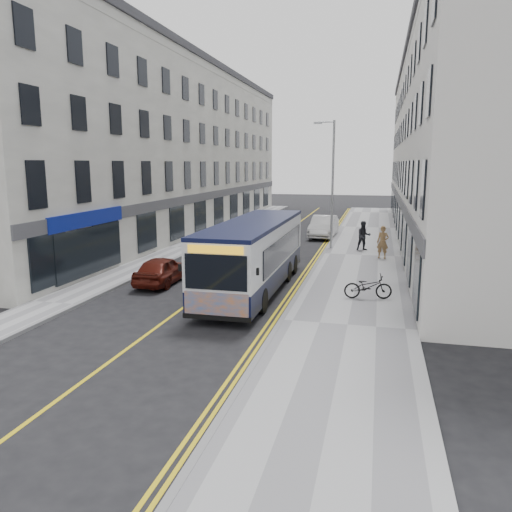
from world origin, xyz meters
The scene contains 17 objects.
ground centered at (0.00, 0.00, 0.00)m, with size 140.00×140.00×0.00m, color black.
pavement_east centered at (6.25, 12.00, 0.06)m, with size 4.50×64.00×0.12m, color #949597.
pavement_west centered at (-5.00, 12.00, 0.06)m, with size 2.00×64.00×0.12m, color #949597.
kerb_east centered at (4.00, 12.00, 0.07)m, with size 0.18×64.00×0.13m, color slate.
kerb_west centered at (-4.00, 12.00, 0.07)m, with size 0.18×64.00×0.13m, color slate.
road_centre_line centered at (0.00, 12.00, 0.00)m, with size 0.12×64.00×0.01m, color gold.
road_dbl_yellow_inner centered at (3.55, 12.00, 0.00)m, with size 0.10×64.00×0.01m, color gold.
road_dbl_yellow_outer centered at (3.75, 12.00, 0.00)m, with size 0.10×64.00×0.01m, color gold.
terrace_east centered at (11.50, 21.00, 6.50)m, with size 6.00×46.00×13.00m, color silver.
terrace_west centered at (-9.00, 21.00, 6.50)m, with size 6.00×46.00×13.00m, color silver.
streetlamp centered at (4.17, 14.00, 4.38)m, with size 1.32×0.18×8.00m.
city_bus centered at (2.02, 2.83, 1.66)m, with size 2.44×10.42×3.03m.
bicycle centered at (6.82, 2.25, 0.61)m, with size 0.65×1.88×0.99m, color black.
pedestrian_near centered at (7.40, 11.19, 1.04)m, with size 0.67×0.44×1.84m, color olive.
pedestrian_far centered at (6.27, 13.67, 1.02)m, with size 0.87×0.68×1.80m, color black.
car_white centered at (3.20, 19.36, 0.79)m, with size 1.68×4.81×1.59m, color silver.
car_maroon centered at (-2.38, 3.06, 0.64)m, with size 1.51×3.77×1.28m, color #51150D.
Camera 1 is at (7.08, -17.47, 5.45)m, focal length 35.00 mm.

